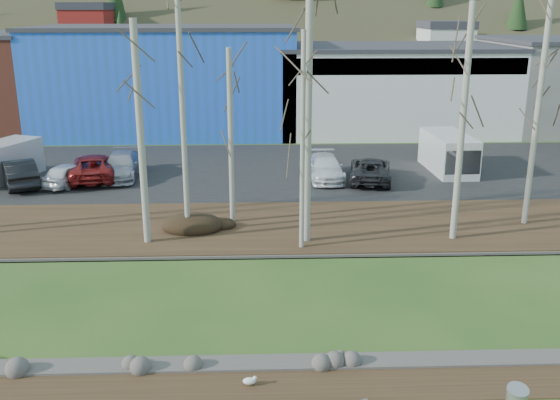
{
  "coord_description": "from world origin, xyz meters",
  "views": [
    {
      "loc": [
        1.15,
        -12.35,
        9.65
      ],
      "look_at": [
        1.99,
        10.77,
        2.5
      ],
      "focal_mm": 40.0,
      "sensor_mm": 36.0,
      "label": 1
    }
  ],
  "objects_px": {
    "seagull": "(250,381)",
    "car_4": "(370,169)",
    "car_5": "(325,168)",
    "car_3": "(122,166)",
    "car_1": "(19,173)",
    "car_2": "(94,167)",
    "car_0": "(69,174)",
    "van_white": "(449,153)"
  },
  "relations": [
    {
      "from": "car_2",
      "to": "seagull",
      "type": "bearing_deg",
      "value": 104.26
    },
    {
      "from": "car_0",
      "to": "car_3",
      "type": "distance_m",
      "value": 3.06
    },
    {
      "from": "car_0",
      "to": "car_4",
      "type": "height_order",
      "value": "car_4"
    },
    {
      "from": "car_5",
      "to": "car_3",
      "type": "bearing_deg",
      "value": 175.04
    },
    {
      "from": "seagull",
      "to": "car_5",
      "type": "distance_m",
      "value": 20.85
    },
    {
      "from": "car_2",
      "to": "car_5",
      "type": "xyz_separation_m",
      "value": [
        13.33,
        -0.41,
        -0.06
      ]
    },
    {
      "from": "car_0",
      "to": "car_5",
      "type": "xyz_separation_m",
      "value": [
        14.47,
        0.79,
        0.04
      ]
    },
    {
      "from": "car_4",
      "to": "car_5",
      "type": "bearing_deg",
      "value": -1.47
    },
    {
      "from": "van_white",
      "to": "car_2",
      "type": "bearing_deg",
      "value": -179.35
    },
    {
      "from": "car_4",
      "to": "seagull",
      "type": "bearing_deg",
      "value": 81.36
    },
    {
      "from": "car_2",
      "to": "car_4",
      "type": "xyz_separation_m",
      "value": [
        15.87,
        -0.92,
        -0.06
      ]
    },
    {
      "from": "car_3",
      "to": "car_5",
      "type": "height_order",
      "value": "car_3"
    },
    {
      "from": "car_2",
      "to": "car_5",
      "type": "height_order",
      "value": "car_2"
    },
    {
      "from": "car_0",
      "to": "car_5",
      "type": "relative_size",
      "value": 0.8
    },
    {
      "from": "car_0",
      "to": "seagull",
      "type": "bearing_deg",
      "value": 137.58
    },
    {
      "from": "seagull",
      "to": "car_2",
      "type": "bearing_deg",
      "value": 111.8
    },
    {
      "from": "car_0",
      "to": "van_white",
      "type": "xyz_separation_m",
      "value": [
        22.11,
        2.19,
        0.49
      ]
    },
    {
      "from": "seagull",
      "to": "car_3",
      "type": "distance_m",
      "value": 22.54
    },
    {
      "from": "car_2",
      "to": "van_white",
      "type": "height_order",
      "value": "van_white"
    },
    {
      "from": "car_0",
      "to": "van_white",
      "type": "height_order",
      "value": "van_white"
    },
    {
      "from": "car_5",
      "to": "van_white",
      "type": "xyz_separation_m",
      "value": [
        7.64,
        1.4,
        0.45
      ]
    },
    {
      "from": "car_0",
      "to": "car_1",
      "type": "height_order",
      "value": "car_1"
    },
    {
      "from": "car_1",
      "to": "car_3",
      "type": "bearing_deg",
      "value": 169.3
    },
    {
      "from": "car_1",
      "to": "car_5",
      "type": "relative_size",
      "value": 0.98
    },
    {
      "from": "car_5",
      "to": "car_4",
      "type": "bearing_deg",
      "value": -12.68
    },
    {
      "from": "car_2",
      "to": "car_4",
      "type": "height_order",
      "value": "car_2"
    },
    {
      "from": "car_3",
      "to": "car_1",
      "type": "bearing_deg",
      "value": -165.61
    },
    {
      "from": "seagull",
      "to": "car_5",
      "type": "xyz_separation_m",
      "value": [
        4.16,
        20.42,
        0.65
      ]
    },
    {
      "from": "car_3",
      "to": "car_4",
      "type": "relative_size",
      "value": 1.01
    },
    {
      "from": "car_0",
      "to": "car_1",
      "type": "bearing_deg",
      "value": 20.39
    },
    {
      "from": "car_3",
      "to": "seagull",
      "type": "bearing_deg",
      "value": -72.2
    },
    {
      "from": "car_0",
      "to": "car_2",
      "type": "distance_m",
      "value": 1.65
    },
    {
      "from": "car_1",
      "to": "car_3",
      "type": "height_order",
      "value": "car_1"
    },
    {
      "from": "seagull",
      "to": "car_1",
      "type": "relative_size",
      "value": 0.09
    },
    {
      "from": "car_0",
      "to": "van_white",
      "type": "bearing_deg",
      "value": -154.46
    },
    {
      "from": "car_0",
      "to": "car_3",
      "type": "bearing_deg",
      "value": -129.49
    },
    {
      "from": "car_3",
      "to": "car_4",
      "type": "distance_m",
      "value": 14.43
    },
    {
      "from": "car_2",
      "to": "car_5",
      "type": "bearing_deg",
      "value": 168.74
    },
    {
      "from": "car_1",
      "to": "car_3",
      "type": "distance_m",
      "value": 5.57
    },
    {
      "from": "seagull",
      "to": "car_4",
      "type": "height_order",
      "value": "car_4"
    },
    {
      "from": "van_white",
      "to": "car_1",
      "type": "bearing_deg",
      "value": -176.96
    },
    {
      "from": "car_2",
      "to": "van_white",
      "type": "relative_size",
      "value": 1.01
    }
  ]
}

